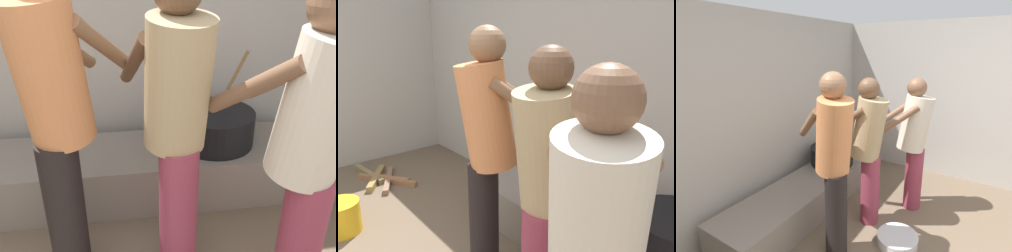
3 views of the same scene
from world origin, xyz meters
The scene contains 6 objects.
block_enclosure_rear centered at (0.00, 2.51, 1.11)m, with size 5.20×0.20×2.21m, color #ADA8A0.
hearth_ledge centered at (0.69, 1.99, 0.18)m, with size 2.34×0.60×0.36m, color slate.
cooking_pot_main centered at (1.22, 2.04, 0.48)m, with size 0.56×0.56×0.69m.
cook_in_cream_shirt centered at (1.32, 0.99, 0.88)m, with size 0.62×0.72×1.54m.
cook_in_tan_shirt centered at (0.82, 1.31, 0.90)m, with size 0.43×0.70×1.57m.
cook_in_orange_shirt centered at (0.27, 1.36, 0.96)m, with size 0.64×0.75×1.67m.
Camera 1 is at (0.55, -0.19, 1.61)m, focal length 38.54 mm.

